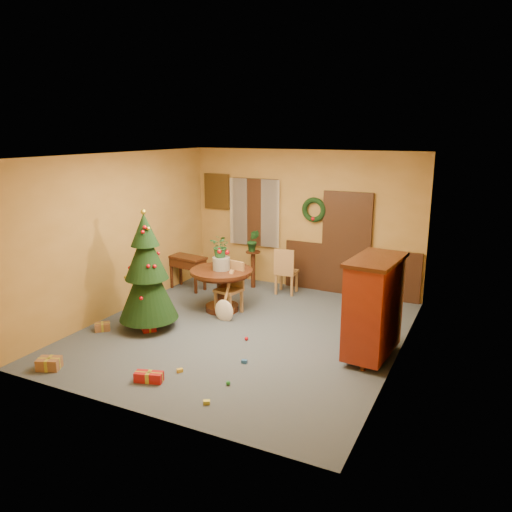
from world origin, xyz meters
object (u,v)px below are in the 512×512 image
Objects in this scene: dining_table at (222,282)px; christmas_tree at (147,273)px; writing_desk at (188,264)px; chair_near at (231,285)px; sideboard at (374,305)px.

dining_table is 0.56× the size of christmas_tree.
chair_near is at bearing -28.62° from writing_desk.
writing_desk is (-0.61, 2.10, -0.43)m from christmas_tree.
dining_table is at bearing -179.31° from chair_near.
chair_near is 1.12× the size of writing_desk.
chair_near is 2.89m from sideboard.
sideboard is (2.77, -0.76, 0.30)m from chair_near.
christmas_tree is (-0.69, -1.29, 0.42)m from dining_table.
writing_desk is at bearing 151.38° from chair_near.
dining_table is at bearing 165.74° from sideboard.
chair_near is 1.70m from writing_desk.
sideboard is at bearing 8.23° from christmas_tree.
christmas_tree is at bearing -118.10° from dining_table.
christmas_tree is 2.40× the size of writing_desk.
christmas_tree is 1.34× the size of sideboard.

